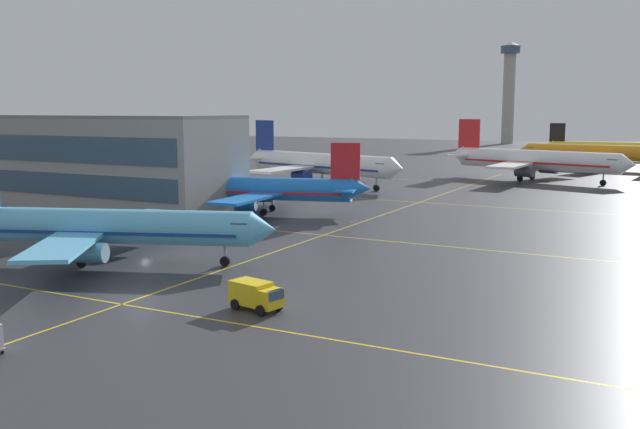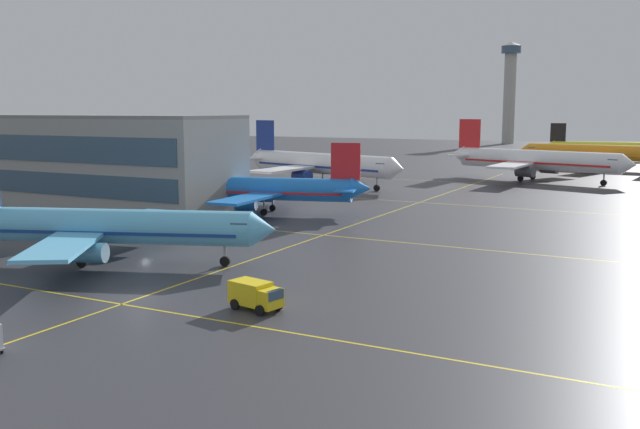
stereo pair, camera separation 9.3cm
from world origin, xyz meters
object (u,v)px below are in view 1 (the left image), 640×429
Objects in this scene: airliner_second_row at (259,189)px; airliner_third_row at (318,164)px; airliner_distant_taxiway at (604,148)px; airliner_far_right_stand at (596,153)px; airliner_front_gate at (104,227)px; control_tower at (509,86)px; service_truck_red_van at (256,294)px; airliner_far_left_stand at (534,160)px.

airliner_second_row is 0.81× the size of airliner_third_row.
airliner_third_row is 1.15× the size of airliner_distant_taxiway.
airliner_third_row is 109.43m from airliner_distant_taxiway.
airliner_front_gate is at bearing -102.10° from airliner_far_right_stand.
airliner_third_row reaches higher than airliner_front_gate.
airliner_distant_taxiway reaches higher than airliner_second_row.
control_tower is at bearing 94.14° from airliner_second_row.
airliner_distant_taxiway is 7.91× the size of service_truck_red_van.
control_tower reaches higher than airliner_second_row.
airliner_distant_taxiway is 107.97m from control_tower.
airliner_far_right_stand reaches higher than airliner_distant_taxiway.
airliner_far_right_stand is at bearing 77.90° from airliner_front_gate.
control_tower is at bearing 104.52° from airliner_far_left_stand.
airliner_far_right_stand is at bearing 86.93° from service_truck_red_van.
airliner_far_right_stand is (34.30, 103.33, 0.64)m from airliner_second_row.
airliner_far_right_stand is at bearing -87.43° from airliner_distant_taxiway.
airliner_second_row is (-4.60, 35.25, -0.07)m from airliner_front_gate.
airliner_distant_taxiway is (32.75, 137.89, 0.22)m from airliner_second_row.
airliner_far_right_stand is 1.12× the size of airliner_distant_taxiway.
airliner_third_row is (-14.40, 72.32, 0.75)m from airliner_front_gate.
airliner_third_row is at bearing -123.65° from airliner_far_right_stand.
service_truck_red_van is 278.06m from control_tower.
airliner_front_gate is at bearing -101.91° from airliner_far_left_stand.
control_tower is (-16.76, 231.38, 21.81)m from airliner_second_row.
airliner_distant_taxiway is (-1.55, 34.56, -0.42)m from airliner_far_right_stand.
airliner_front_gate is 0.80× the size of airliner_far_left_stand.
control_tower reaches higher than airliner_far_left_stand.
airliner_second_row is 0.73× the size of control_tower.
airliner_far_left_stand is 1.16× the size of airliner_distant_taxiway.
airliner_far_left_stand reaches higher than airliner_front_gate.
control_tower is at bearing 111.74° from airliner_far_right_stand.
service_truck_red_van is 0.10× the size of control_tower.
airliner_distant_taxiway is at bearing 88.01° from service_truck_red_van.
airliner_third_row is at bearing -112.88° from airliner_distant_taxiway.
airliner_second_row is 49.91m from service_truck_red_van.
airliner_front_gate is 35.55m from airliner_second_row.
control_tower reaches higher than airliner_distant_taxiway.
airliner_far_right_stand reaches higher than airliner_front_gate.
control_tower reaches higher than airliner_third_row.
airliner_third_row is 1.03× the size of airliner_far_right_stand.
airliner_far_right_stand is 0.88× the size of control_tower.
airliner_front_gate is at bearing -85.42° from control_tower.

